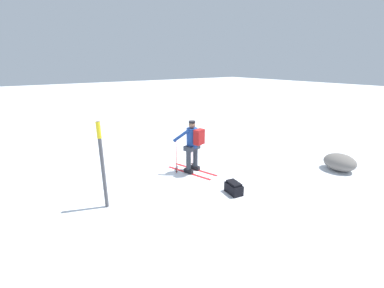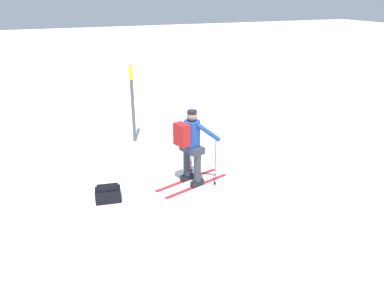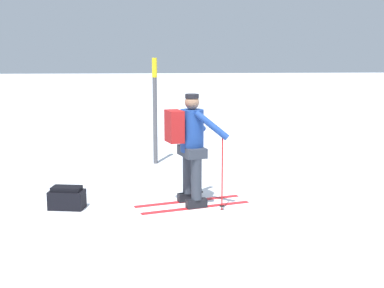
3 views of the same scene
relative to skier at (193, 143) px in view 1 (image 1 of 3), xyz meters
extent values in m
plane|color=white|center=(0.40, -0.65, -0.93)|extent=(80.00, 80.00, 0.00)
cube|color=red|center=(-0.02, 0.18, -0.93)|extent=(1.60, 0.58, 0.01)
cube|color=black|center=(-0.02, 0.18, -0.86)|extent=(0.32, 0.19, 0.12)
cylinder|color=#2D333D|center=(-0.02, 0.18, -0.47)|extent=(0.15, 0.15, 0.67)
cube|color=red|center=(0.08, -0.16, -0.93)|extent=(1.60, 0.58, 0.01)
cube|color=black|center=(0.08, -0.16, -0.86)|extent=(0.32, 0.19, 0.12)
cylinder|color=#2D333D|center=(0.08, -0.16, -0.47)|extent=(0.15, 0.15, 0.67)
cube|color=#2D333D|center=(0.03, 0.01, -0.14)|extent=(0.42, 0.56, 0.14)
cylinder|color=navy|center=(0.03, 0.01, 0.16)|extent=(0.33, 0.33, 0.60)
sphere|color=#8C664C|center=(0.03, 0.01, 0.57)|extent=(0.21, 0.21, 0.21)
cylinder|color=black|center=(0.03, 0.01, 0.66)|extent=(0.20, 0.20, 0.06)
cube|color=maroon|center=(-0.22, -0.07, 0.24)|extent=(0.28, 0.36, 0.45)
cylinder|color=red|center=(0.20, 0.48, -0.39)|extent=(0.02, 0.02, 1.09)
cylinder|color=black|center=(0.20, 0.48, -0.87)|extent=(0.07, 0.07, 0.01)
cylinder|color=navy|center=(0.11, 0.35, 0.27)|extent=(0.36, 0.47, 0.40)
cylinder|color=red|center=(0.43, -0.28, -0.39)|extent=(0.02, 0.02, 1.09)
cylinder|color=black|center=(0.43, -0.28, -0.87)|extent=(0.07, 0.07, 0.01)
cylinder|color=navy|center=(0.29, -0.22, 0.27)|extent=(0.50, 0.26, 0.40)
cube|color=black|center=(-1.76, -0.05, -0.80)|extent=(0.53, 0.36, 0.26)
cube|color=black|center=(-1.76, -0.05, -0.64)|extent=(0.44, 0.29, 0.06)
cylinder|color=#4C4C51|center=(-0.50, 2.86, 0.10)|extent=(0.08, 0.08, 2.07)
cylinder|color=yellow|center=(-0.50, 2.86, 0.95)|extent=(0.10, 0.10, 0.37)
ellipsoid|color=slate|center=(-2.59, -3.87, -0.67)|extent=(0.96, 0.82, 0.53)
camera|label=1|loc=(-6.04, 4.32, 2.33)|focal=24.00mm
camera|label=2|loc=(-2.65, -6.57, 2.87)|focal=35.00mm
camera|label=3|loc=(-0.48, -7.50, 1.34)|focal=50.00mm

